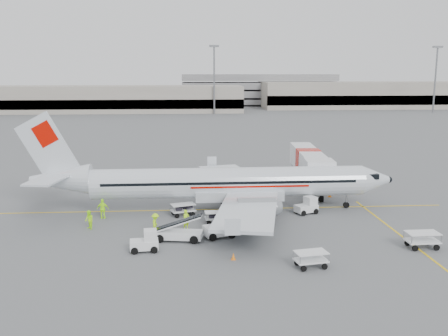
{
  "coord_description": "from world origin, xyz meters",
  "views": [
    {
      "loc": [
        -3.53,
        -47.81,
        13.31
      ],
      "look_at": [
        0.0,
        2.0,
        3.8
      ],
      "focal_mm": 40.0,
      "sensor_mm": 36.0,
      "label": 1
    }
  ],
  "objects_px": {
    "jet_bridge": "(308,169)",
    "belt_loader": "(178,224)",
    "tug_mid": "(219,226)",
    "tug_aft": "(144,241)",
    "aircraft": "(229,162)",
    "tug_fore": "(306,205)"
  },
  "relations": [
    {
      "from": "aircraft",
      "to": "tug_aft",
      "type": "xyz_separation_m",
      "value": [
        -7.36,
        -10.96,
        -4.0
      ]
    },
    {
      "from": "tug_fore",
      "to": "tug_mid",
      "type": "xyz_separation_m",
      "value": [
        -8.81,
        -6.46,
        0.13
      ]
    },
    {
      "from": "tug_aft",
      "to": "aircraft",
      "type": "bearing_deg",
      "value": 50.36
    },
    {
      "from": "tug_fore",
      "to": "tug_aft",
      "type": "relative_size",
      "value": 0.99
    },
    {
      "from": "jet_bridge",
      "to": "tug_aft",
      "type": "distance_m",
      "value": 26.41
    },
    {
      "from": "belt_loader",
      "to": "tug_aft",
      "type": "distance_m",
      "value": 3.51
    },
    {
      "from": "jet_bridge",
      "to": "tug_mid",
      "type": "bearing_deg",
      "value": -119.67
    },
    {
      "from": "jet_bridge",
      "to": "tug_aft",
      "type": "bearing_deg",
      "value": -126.8
    },
    {
      "from": "tug_mid",
      "to": "tug_aft",
      "type": "relative_size",
      "value": 1.16
    },
    {
      "from": "belt_loader",
      "to": "tug_mid",
      "type": "xyz_separation_m",
      "value": [
        3.31,
        0.53,
        -0.43
      ]
    },
    {
      "from": "aircraft",
      "to": "tug_mid",
      "type": "relative_size",
      "value": 14.22
    },
    {
      "from": "belt_loader",
      "to": "tug_aft",
      "type": "relative_size",
      "value": 2.39
    },
    {
      "from": "belt_loader",
      "to": "aircraft",
      "type": "bearing_deg",
      "value": 70.36
    },
    {
      "from": "aircraft",
      "to": "tug_fore",
      "type": "height_order",
      "value": "aircraft"
    },
    {
      "from": "tug_fore",
      "to": "tug_aft",
      "type": "bearing_deg",
      "value": -169.69
    },
    {
      "from": "tug_mid",
      "to": "belt_loader",
      "type": "bearing_deg",
      "value": 170.34
    },
    {
      "from": "jet_bridge",
      "to": "belt_loader",
      "type": "relative_size",
      "value": 3.46
    },
    {
      "from": "aircraft",
      "to": "jet_bridge",
      "type": "xyz_separation_m",
      "value": [
        9.95,
        8.94,
        -2.51
      ]
    },
    {
      "from": "aircraft",
      "to": "tug_fore",
      "type": "xyz_separation_m",
      "value": [
        7.32,
        -1.62,
        -4.01
      ]
    },
    {
      "from": "belt_loader",
      "to": "tug_aft",
      "type": "xyz_separation_m",
      "value": [
        -2.56,
        -2.34,
        -0.56
      ]
    },
    {
      "from": "tug_aft",
      "to": "jet_bridge",
      "type": "bearing_deg",
      "value": 43.23
    },
    {
      "from": "aircraft",
      "to": "tug_fore",
      "type": "distance_m",
      "value": 8.5
    }
  ]
}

